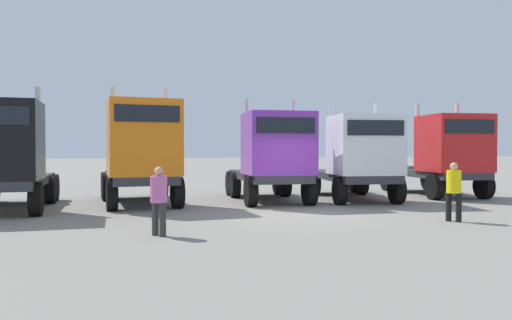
{
  "coord_description": "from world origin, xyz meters",
  "views": [
    {
      "loc": [
        -5.82,
        -14.47,
        2.07
      ],
      "look_at": [
        -0.13,
        4.38,
        1.63
      ],
      "focal_mm": 34.78,
      "sensor_mm": 36.0,
      "label": 1
    }
  ],
  "objects_px": {
    "semi_truck_purple": "(273,156)",
    "visitor_with_camera": "(159,196)",
    "semi_truck_black": "(4,156)",
    "semi_truck_white": "(358,157)",
    "visitor_in_hivis": "(454,187)",
    "semi_truck_red": "(445,155)",
    "semi_truck_orange": "(142,152)"
  },
  "relations": [
    {
      "from": "semi_truck_black",
      "to": "visitor_in_hivis",
      "type": "xyz_separation_m",
      "value": [
        12.62,
        -5.79,
        -0.87
      ]
    },
    {
      "from": "semi_truck_purple",
      "to": "semi_truck_white",
      "type": "xyz_separation_m",
      "value": [
        3.45,
        -0.31,
        -0.03
      ]
    },
    {
      "from": "semi_truck_orange",
      "to": "visitor_in_hivis",
      "type": "bearing_deg",
      "value": 49.13
    },
    {
      "from": "semi_truck_orange",
      "to": "semi_truck_red",
      "type": "height_order",
      "value": "semi_truck_orange"
    },
    {
      "from": "semi_truck_orange",
      "to": "semi_truck_white",
      "type": "xyz_separation_m",
      "value": [
        8.36,
        -0.65,
        -0.2
      ]
    },
    {
      "from": "semi_truck_red",
      "to": "visitor_in_hivis",
      "type": "xyz_separation_m",
      "value": [
        -4.56,
        -6.26,
        -0.85
      ]
    },
    {
      "from": "semi_truck_red",
      "to": "visitor_with_camera",
      "type": "bearing_deg",
      "value": -56.34
    },
    {
      "from": "semi_truck_black",
      "to": "semi_truck_purple",
      "type": "relative_size",
      "value": 1.01
    },
    {
      "from": "semi_truck_orange",
      "to": "visitor_with_camera",
      "type": "distance_m",
      "value": 6.49
    },
    {
      "from": "visitor_in_hivis",
      "to": "semi_truck_purple",
      "type": "bearing_deg",
      "value": -96.23
    },
    {
      "from": "semi_truck_white",
      "to": "visitor_in_hivis",
      "type": "height_order",
      "value": "semi_truck_white"
    },
    {
      "from": "semi_truck_black",
      "to": "semi_truck_orange",
      "type": "relative_size",
      "value": 1.01
    },
    {
      "from": "semi_truck_white",
      "to": "semi_truck_red",
      "type": "xyz_separation_m",
      "value": [
        4.43,
        0.44,
        0.07
      ]
    },
    {
      "from": "semi_truck_purple",
      "to": "visitor_with_camera",
      "type": "distance_m",
      "value": 7.87
    },
    {
      "from": "semi_truck_purple",
      "to": "visitor_with_camera",
      "type": "height_order",
      "value": "semi_truck_purple"
    },
    {
      "from": "semi_truck_orange",
      "to": "visitor_in_hivis",
      "type": "height_order",
      "value": "semi_truck_orange"
    },
    {
      "from": "visitor_in_hivis",
      "to": "semi_truck_white",
      "type": "bearing_deg",
      "value": -125.91
    },
    {
      "from": "semi_truck_black",
      "to": "semi_truck_red",
      "type": "distance_m",
      "value": 17.18
    },
    {
      "from": "semi_truck_white",
      "to": "visitor_with_camera",
      "type": "height_order",
      "value": "semi_truck_white"
    },
    {
      "from": "semi_truck_white",
      "to": "semi_truck_purple",
      "type": "bearing_deg",
      "value": -85.4
    },
    {
      "from": "semi_truck_black",
      "to": "semi_truck_red",
      "type": "bearing_deg",
      "value": 92.23
    },
    {
      "from": "semi_truck_purple",
      "to": "visitor_with_camera",
      "type": "relative_size",
      "value": 3.63
    },
    {
      "from": "semi_truck_purple",
      "to": "visitor_with_camera",
      "type": "xyz_separation_m",
      "value": [
        -4.94,
        -6.07,
        -0.83
      ]
    },
    {
      "from": "semi_truck_black",
      "to": "visitor_with_camera",
      "type": "relative_size",
      "value": 3.68
    },
    {
      "from": "semi_truck_purple",
      "to": "visitor_with_camera",
      "type": "bearing_deg",
      "value": -34.35
    },
    {
      "from": "visitor_in_hivis",
      "to": "semi_truck_black",
      "type": "bearing_deg",
      "value": -59.34
    },
    {
      "from": "semi_truck_black",
      "to": "semi_truck_purple",
      "type": "xyz_separation_m",
      "value": [
        9.3,
        0.34,
        -0.06
      ]
    },
    {
      "from": "semi_truck_orange",
      "to": "semi_truck_red",
      "type": "distance_m",
      "value": 12.79
    },
    {
      "from": "semi_truck_purple",
      "to": "semi_truck_white",
      "type": "bearing_deg",
      "value": 89.61
    },
    {
      "from": "semi_truck_black",
      "to": "semi_truck_white",
      "type": "xyz_separation_m",
      "value": [
        12.75,
        0.03,
        -0.1
      ]
    },
    {
      "from": "semi_truck_black",
      "to": "semi_truck_purple",
      "type": "distance_m",
      "value": 9.3
    },
    {
      "from": "semi_truck_orange",
      "to": "visitor_with_camera",
      "type": "height_order",
      "value": "semi_truck_orange"
    }
  ]
}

